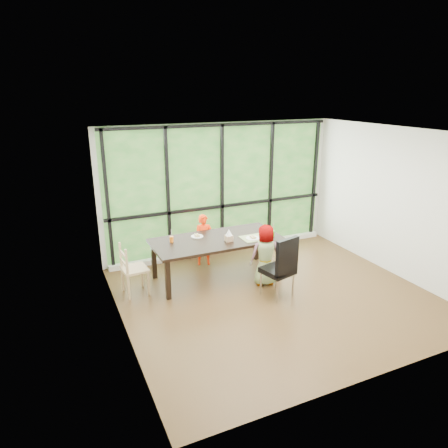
{
  "coord_description": "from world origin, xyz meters",
  "views": [
    {
      "loc": [
        -3.29,
        -5.2,
        3.32
      ],
      "look_at": [
        -0.51,
        0.97,
        1.05
      ],
      "focal_mm": 32.46,
      "sensor_mm": 36.0,
      "label": 1
    }
  ],
  "objects_px": {
    "plate_near": "(253,238)",
    "tissue_box": "(229,238)",
    "child_older": "(266,255)",
    "green_cup": "(273,233)",
    "chair_end_beech": "(135,269)",
    "white_mug": "(268,228)",
    "child_toddler": "(204,240)",
    "orange_cup": "(172,239)",
    "chair_interior_leather": "(278,266)",
    "plate_far": "(197,236)",
    "dining_table": "(217,258)",
    "chair_window_leather": "(197,232)"
  },
  "relations": [
    {
      "from": "chair_interior_leather",
      "to": "tissue_box",
      "type": "relative_size",
      "value": 8.6
    },
    {
      "from": "chair_interior_leather",
      "to": "child_older",
      "type": "height_order",
      "value": "child_older"
    },
    {
      "from": "white_mug",
      "to": "chair_interior_leather",
      "type": "bearing_deg",
      "value": -112.36
    },
    {
      "from": "chair_window_leather",
      "to": "plate_near",
      "type": "height_order",
      "value": "chair_window_leather"
    },
    {
      "from": "child_older",
      "to": "plate_far",
      "type": "bearing_deg",
      "value": -28.96
    },
    {
      "from": "child_toddler",
      "to": "tissue_box",
      "type": "distance_m",
      "value": 0.9
    },
    {
      "from": "chair_end_beech",
      "to": "child_toddler",
      "type": "xyz_separation_m",
      "value": [
        1.51,
        0.66,
        0.06
      ]
    },
    {
      "from": "plate_far",
      "to": "plate_near",
      "type": "xyz_separation_m",
      "value": [
        0.88,
        -0.51,
        0.0
      ]
    },
    {
      "from": "plate_far",
      "to": "white_mug",
      "type": "relative_size",
      "value": 2.8
    },
    {
      "from": "chair_window_leather",
      "to": "chair_interior_leather",
      "type": "height_order",
      "value": "same"
    },
    {
      "from": "chair_end_beech",
      "to": "plate_far",
      "type": "height_order",
      "value": "chair_end_beech"
    },
    {
      "from": "plate_near",
      "to": "chair_interior_leather",
      "type": "bearing_deg",
      "value": -87.72
    },
    {
      "from": "tissue_box",
      "to": "chair_interior_leather",
      "type": "bearing_deg",
      "value": -61.76
    },
    {
      "from": "dining_table",
      "to": "chair_interior_leather",
      "type": "bearing_deg",
      "value": -59.5
    },
    {
      "from": "plate_far",
      "to": "white_mug",
      "type": "height_order",
      "value": "white_mug"
    },
    {
      "from": "chair_interior_leather",
      "to": "plate_far",
      "type": "relative_size",
      "value": 4.86
    },
    {
      "from": "chair_end_beech",
      "to": "green_cup",
      "type": "relative_size",
      "value": 8.4
    },
    {
      "from": "chair_interior_leather",
      "to": "orange_cup",
      "type": "bearing_deg",
      "value": -55.57
    },
    {
      "from": "chair_end_beech",
      "to": "child_older",
      "type": "height_order",
      "value": "child_older"
    },
    {
      "from": "plate_near",
      "to": "tissue_box",
      "type": "xyz_separation_m",
      "value": [
        -0.44,
        0.07,
        0.05
      ]
    },
    {
      "from": "chair_interior_leather",
      "to": "chair_end_beech",
      "type": "distance_m",
      "value": 2.39
    },
    {
      "from": "dining_table",
      "to": "chair_end_beech",
      "type": "height_order",
      "value": "chair_end_beech"
    },
    {
      "from": "chair_interior_leather",
      "to": "white_mug",
      "type": "distance_m",
      "value": 1.21
    },
    {
      "from": "chair_interior_leather",
      "to": "tissue_box",
      "type": "xyz_separation_m",
      "value": [
        -0.48,
        0.89,
        0.26
      ]
    },
    {
      "from": "dining_table",
      "to": "tissue_box",
      "type": "height_order",
      "value": "tissue_box"
    },
    {
      "from": "plate_near",
      "to": "child_toddler",
      "type": "bearing_deg",
      "value": 123.68
    },
    {
      "from": "child_older",
      "to": "plate_far",
      "type": "xyz_separation_m",
      "value": [
        -0.97,
        0.85,
        0.21
      ]
    },
    {
      "from": "child_toddler",
      "to": "orange_cup",
      "type": "relative_size",
      "value": 9.58
    },
    {
      "from": "dining_table",
      "to": "orange_cup",
      "type": "height_order",
      "value": "orange_cup"
    },
    {
      "from": "chair_window_leather",
      "to": "plate_far",
      "type": "bearing_deg",
      "value": -101.25
    },
    {
      "from": "child_toddler",
      "to": "green_cup",
      "type": "bearing_deg",
      "value": -27.68
    },
    {
      "from": "orange_cup",
      "to": "tissue_box",
      "type": "xyz_separation_m",
      "value": [
        0.95,
        -0.36,
        0.0
      ]
    },
    {
      "from": "chair_interior_leather",
      "to": "child_older",
      "type": "distance_m",
      "value": 0.48
    },
    {
      "from": "dining_table",
      "to": "chair_end_beech",
      "type": "bearing_deg",
      "value": -179.42
    },
    {
      "from": "orange_cup",
      "to": "dining_table",
      "type": "bearing_deg",
      "value": -12.63
    },
    {
      "from": "chair_end_beech",
      "to": "white_mug",
      "type": "height_order",
      "value": "chair_end_beech"
    },
    {
      "from": "child_toddler",
      "to": "child_older",
      "type": "height_order",
      "value": "child_older"
    },
    {
      "from": "chair_end_beech",
      "to": "plate_near",
      "type": "relative_size",
      "value": 3.51
    },
    {
      "from": "chair_window_leather",
      "to": "plate_far",
      "type": "distance_m",
      "value": 0.9
    },
    {
      "from": "child_toddler",
      "to": "white_mug",
      "type": "height_order",
      "value": "child_toddler"
    },
    {
      "from": "white_mug",
      "to": "orange_cup",
      "type": "bearing_deg",
      "value": 175.35
    },
    {
      "from": "chair_end_beech",
      "to": "plate_near",
      "type": "bearing_deg",
      "value": -101.18
    },
    {
      "from": "chair_end_beech",
      "to": "child_toddler",
      "type": "relative_size",
      "value": 0.88
    },
    {
      "from": "child_older",
      "to": "orange_cup",
      "type": "height_order",
      "value": "child_older"
    },
    {
      "from": "dining_table",
      "to": "plate_near",
      "type": "bearing_deg",
      "value": -23.12
    },
    {
      "from": "child_older",
      "to": "green_cup",
      "type": "xyz_separation_m",
      "value": [
        0.3,
        0.31,
        0.25
      ]
    },
    {
      "from": "dining_table",
      "to": "chair_end_beech",
      "type": "xyz_separation_m",
      "value": [
        -1.51,
        -0.02,
        0.08
      ]
    },
    {
      "from": "chair_window_leather",
      "to": "white_mug",
      "type": "height_order",
      "value": "chair_window_leather"
    },
    {
      "from": "plate_near",
      "to": "orange_cup",
      "type": "relative_size",
      "value": 2.41
    },
    {
      "from": "plate_far",
      "to": "green_cup",
      "type": "xyz_separation_m",
      "value": [
        1.27,
        -0.54,
        0.05
      ]
    }
  ]
}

